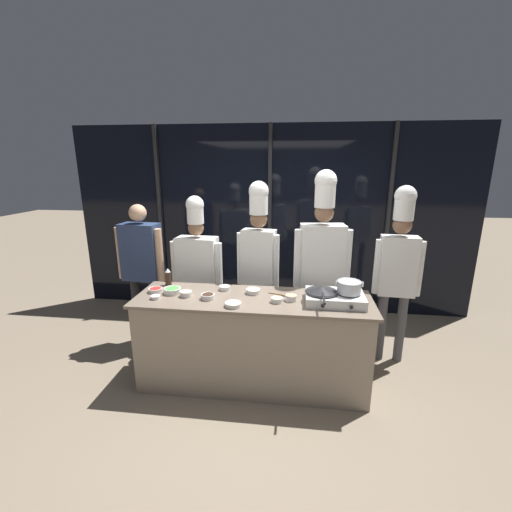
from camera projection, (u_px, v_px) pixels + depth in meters
name	position (u px, v px, depth m)	size (l,w,h in m)	color
ground_plane	(253.00, 381.00, 3.52)	(24.00, 24.00, 0.00)	#7F705B
window_wall_back	(270.00, 221.00, 4.99)	(5.80, 0.09, 2.70)	black
demo_counter	(253.00, 341.00, 3.40)	(2.28, 0.69, 0.92)	gray
portable_stove	(335.00, 298.00, 3.16)	(0.53, 0.39, 0.10)	silver
frying_pan	(322.00, 289.00, 3.15)	(0.31, 0.53, 0.05)	#232326
stock_pot	(349.00, 287.00, 3.11)	(0.25, 0.22, 0.12)	#B7BABF
squeeze_bottle_soy	(168.00, 277.00, 3.61)	(0.07, 0.07, 0.18)	#332319
prep_bowl_rice	(253.00, 291.00, 3.39)	(0.14, 0.14, 0.05)	silver
prep_bowl_shrimp	(186.00, 293.00, 3.31)	(0.12, 0.12, 0.05)	silver
prep_bowl_bell_pepper	(155.00, 290.00, 3.43)	(0.14, 0.14, 0.04)	silver
prep_bowl_onion	(233.00, 304.00, 3.08)	(0.15, 0.15, 0.04)	silver
prep_bowl_ginger	(277.00, 300.00, 3.17)	(0.11, 0.11, 0.05)	silver
prep_bowl_scallions	(172.00, 290.00, 3.39)	(0.17, 0.17, 0.06)	silver
prep_bowl_garlic	(155.00, 297.00, 3.26)	(0.09, 0.09, 0.03)	silver
prep_bowl_noodles	(225.00, 288.00, 3.48)	(0.12, 0.12, 0.04)	silver
prep_bowl_soy_glaze	(208.00, 296.00, 3.25)	(0.13, 0.13, 0.05)	silver
prep_bowl_mushrooms	(291.00, 297.00, 3.21)	(0.11, 0.11, 0.06)	silver
serving_spoon_slotted	(282.00, 295.00, 3.35)	(0.20, 0.09, 0.02)	olive
person_guest	(142.00, 262.00, 4.03)	(0.58, 0.27, 1.72)	#232326
chef_head	(198.00, 265.00, 3.97)	(0.61, 0.26, 1.82)	#2D3856
chef_sous	(259.00, 253.00, 3.84)	(0.48, 0.25, 1.99)	#4C4C51
chef_line	(322.00, 255.00, 3.72)	(0.62, 0.30, 2.11)	#232326
chef_pastry	(398.00, 261.00, 3.61)	(0.49, 0.22, 1.96)	#4C4C51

